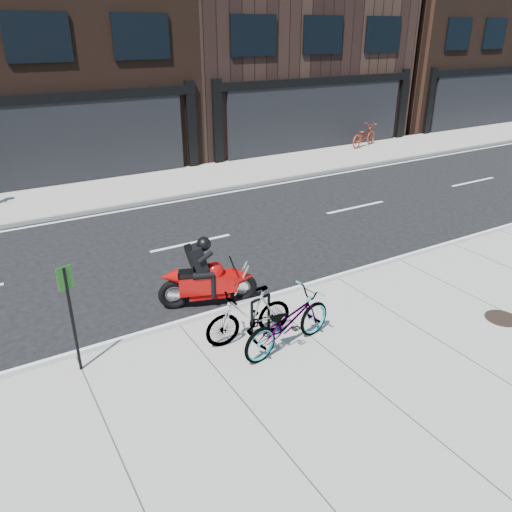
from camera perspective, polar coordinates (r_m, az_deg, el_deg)
ground at (r=12.42m, az=-3.67°, el=-1.65°), size 120.00×120.00×0.00m
sidewalk_near at (r=8.88m, az=11.72°, el=-13.62°), size 60.00×6.00×0.13m
sidewalk_far at (r=19.18m, az=-14.44°, el=7.42°), size 60.00×3.50×0.13m
building_mideast at (r=28.70m, az=0.94°, el=26.14°), size 12.00×10.00×12.50m
building_east at (r=36.43m, az=19.00°, el=25.03°), size 10.00×10.00×13.00m
bike_rack at (r=9.42m, az=0.51°, el=-6.52°), size 0.48×0.15×0.82m
bicycle_front at (r=9.07m, az=3.64°, el=-7.55°), size 2.11×1.04×1.06m
bicycle_rear at (r=9.29m, az=-0.82°, el=-6.73°), size 1.76×0.60×1.04m
motorcycle at (r=10.66m, az=-5.04°, el=-2.46°), size 2.07×1.03×1.60m
bicycle_far at (r=25.81m, az=12.24°, el=13.31°), size 2.16×1.31×1.07m
manhole_cover at (r=11.32m, az=26.29°, el=-6.40°), size 0.87×0.87×0.02m
sign_post at (r=8.70m, az=-20.41°, el=-5.84°), size 0.25×0.10×1.96m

